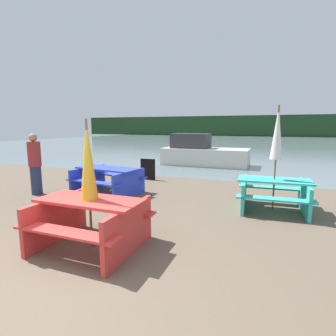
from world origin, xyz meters
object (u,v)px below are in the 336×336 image
Objects in this scene: picnic_table_blue at (108,178)px; picnic_table_teal at (273,192)px; picnic_table_red at (91,218)px; umbrella_white at (277,133)px; signboard at (148,169)px; boat at (202,153)px; person at (35,164)px; umbrella_gold at (88,162)px.

picnic_table_blue reaches higher than picnic_table_teal.
picnic_table_red is at bearing -59.17° from picnic_table_blue.
umbrella_white is at bearing 2.59° from picnic_table_blue.
picnic_table_red is 5.41m from signboard.
boat is (1.01, 6.49, 0.12)m from picnic_table_blue.
signboard is (0.14, 2.25, -0.08)m from picnic_table_blue.
picnic_table_blue is 2.26m from signboard.
picnic_table_teal is 0.70× the size of umbrella_white.
picnic_table_red is at bearing -30.38° from person.
person reaches higher than picnic_table_red.
picnic_table_red is 0.87× the size of picnic_table_blue.
person is at bearing 149.62° from umbrella_gold.
person reaches higher than picnic_table_blue.
umbrella_white reaches higher than picnic_table_blue.
signboard is (-1.60, 5.17, -0.10)m from picnic_table_red.
umbrella_white is 7.24m from boat.
umbrella_white is at bearing -25.84° from signboard.
umbrella_gold is 2.69× the size of signboard.
picnic_table_blue is 0.96× the size of umbrella_gold.
picnic_table_teal is 2.22× the size of signboard.
picnic_table_red reaches higher than picnic_table_teal.
umbrella_white is 1.38× the size of person.
umbrella_gold is 5.50m from signboard.
picnic_table_red is at bearing -130.30° from picnic_table_teal.
umbrella_gold is at bearing -85.90° from boat.
picnic_table_blue is at bearing 24.22° from person.
boat is (-0.73, 9.41, 0.11)m from picnic_table_red.
picnic_table_red is 1.01× the size of picnic_table_teal.
person is at bearing -111.55° from boat.
umbrella_white is 3.15× the size of signboard.
picnic_table_blue is 0.82× the size of umbrella_white.
picnic_table_blue is 6.57m from boat.
picnic_table_red is at bearing -130.30° from umbrella_white.
umbrella_gold reaches higher than picnic_table_red.
umbrella_gold is 9.47m from boat.
picnic_table_teal is 1.32m from umbrella_white.
umbrella_white is 4.91m from signboard.
person is at bearing -122.60° from signboard.
picnic_table_blue is 3.52m from umbrella_gold.
umbrella_white is at bearing 9.34° from person.
umbrella_white reaches higher than boat.
picnic_table_blue is 1.13× the size of person.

